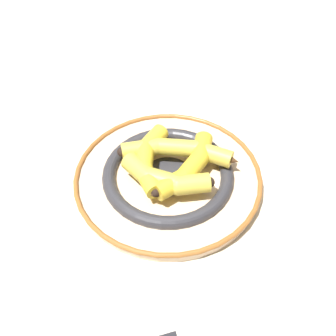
# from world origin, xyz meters

# --- Properties ---
(ground_plane) EXTENTS (2.80, 2.80, 0.00)m
(ground_plane) POSITION_xyz_m (0.00, 0.00, 0.00)
(ground_plane) COLOR beige
(decorative_bowl) EXTENTS (0.33, 0.33, 0.03)m
(decorative_bowl) POSITION_xyz_m (0.04, -0.01, 0.02)
(decorative_bowl) COLOR beige
(decorative_bowl) RESTS_ON ground_plane
(banana_a) EXTENTS (0.08, 0.17, 0.03)m
(banana_a) POSITION_xyz_m (0.00, -0.03, 0.05)
(banana_a) COLOR gold
(banana_a) RESTS_ON decorative_bowl
(banana_b) EXTENTS (0.18, 0.06, 0.03)m
(banana_b) POSITION_xyz_m (0.05, -0.04, 0.05)
(banana_b) COLOR gold
(banana_b) RESTS_ON decorative_bowl
(banana_c) EXTENTS (0.13, 0.19, 0.03)m
(banana_c) POSITION_xyz_m (0.07, -0.01, 0.05)
(banana_c) COLOR gold
(banana_c) RESTS_ON decorative_bowl
(banana_d) EXTENTS (0.15, 0.11, 0.03)m
(banana_d) POSITION_xyz_m (0.03, 0.02, 0.05)
(banana_d) COLOR yellow
(banana_d) RESTS_ON decorative_bowl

